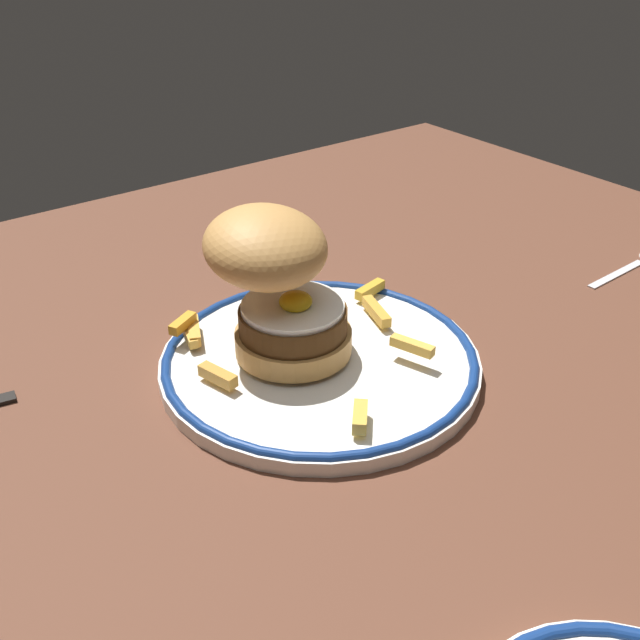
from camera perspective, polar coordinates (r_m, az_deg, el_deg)
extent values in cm
cube|color=brown|center=(59.04, -3.18, -7.20)|extent=(122.19, 94.08, 4.00)
cylinder|color=white|center=(60.16, 0.00, -3.28)|extent=(25.68, 25.68, 1.20)
torus|color=navy|center=(59.82, 0.00, -2.80)|extent=(25.28, 25.28, 0.80)
cylinder|color=#C58D48|center=(59.43, -2.05, -1.58)|extent=(9.34, 9.34, 1.80)
cylinder|color=#4C2E14|center=(58.45, -2.08, -0.02)|extent=(8.59, 8.59, 1.97)
cylinder|color=white|center=(57.83, -2.10, 1.03)|extent=(8.09, 8.09, 0.50)
ellipsoid|color=yellow|center=(57.20, -1.88, 1.45)|extent=(2.60, 2.60, 1.40)
ellipsoid|color=tan|center=(56.74, -4.19, 5.64)|extent=(9.98, 10.65, 6.73)
cube|color=gold|center=(64.48, 4.33, 0.67)|extent=(2.18, 4.48, 0.90)
cube|color=gold|center=(67.96, 3.84, 2.34)|extent=(3.52, 1.56, 0.86)
cube|color=gold|center=(68.76, -2.34, 2.68)|extent=(1.00, 2.95, 0.71)
cube|color=gold|center=(62.42, -9.60, -0.80)|extent=(2.44, 3.83, 0.91)
cube|color=gold|center=(56.60, -7.82, -4.24)|extent=(1.75, 3.47, 0.94)
cube|color=gold|center=(58.57, 7.07, -1.98)|extent=(1.92, 3.70, 0.82)
cube|color=gold|center=(69.00, -2.86, 2.85)|extent=(2.52, 4.03, 0.89)
cube|color=gold|center=(52.09, 3.08, -7.42)|extent=(2.69, 2.83, 0.99)
cube|color=gold|center=(61.94, -9.92, -1.19)|extent=(1.55, 3.19, 0.75)
cube|color=orange|center=(62.03, -10.46, -0.26)|extent=(2.92, 2.06, 0.83)
cube|color=silver|center=(80.46, 21.76, 3.35)|extent=(9.02, 1.14, 0.32)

